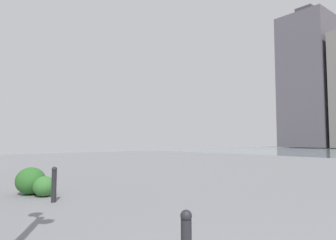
# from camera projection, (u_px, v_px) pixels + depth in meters

# --- Properties ---
(building_highrise) EXTENTS (10.85, 11.22, 33.47)m
(building_highrise) POSITION_uv_depth(u_px,v_px,m) (309.00, 81.00, 70.22)
(building_highrise) COLOR #5B5660
(building_highrise) RESTS_ON ground
(bollard_mid) EXTENTS (0.13, 0.13, 0.87)m
(bollard_mid) POSITION_uv_depth(u_px,v_px,m) (54.00, 184.00, 7.29)
(bollard_mid) COLOR #232328
(bollard_mid) RESTS_ON ground
(shrub_low) EXTENTS (0.64, 0.58, 0.55)m
(shrub_low) POSITION_uv_depth(u_px,v_px,m) (44.00, 186.00, 8.03)
(shrub_low) COLOR #387533
(shrub_low) RESTS_ON ground
(shrub_round) EXTENTS (0.89, 0.80, 0.76)m
(shrub_round) POSITION_uv_depth(u_px,v_px,m) (31.00, 181.00, 8.34)
(shrub_round) COLOR #2D6628
(shrub_round) RESTS_ON ground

